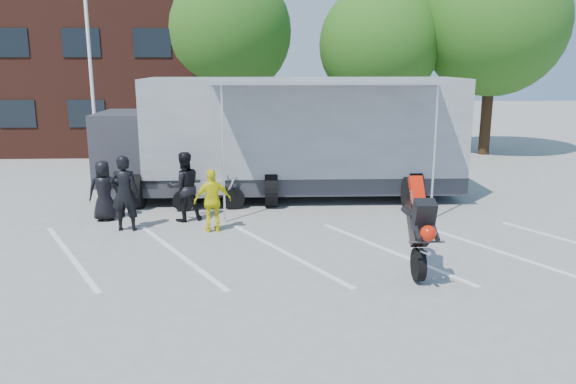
{
  "coord_description": "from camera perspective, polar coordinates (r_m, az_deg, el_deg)",
  "views": [
    {
      "loc": [
        -0.25,
        -11.05,
        4.22
      ],
      "look_at": [
        0.29,
        1.47,
        1.3
      ],
      "focal_mm": 35.0,
      "sensor_mm": 36.0,
      "label": 1
    }
  ],
  "objects": [
    {
      "name": "stunt_bike_rider",
      "position": [
        12.08,
        12.1,
        -7.64
      ],
      "size": [
        0.87,
        1.84,
        2.17
      ],
      "primitive_type": null,
      "rotation": [
        0.0,
        0.0,
        0.0
      ],
      "color": "black",
      "rests_on": "ground"
    },
    {
      "name": "parking_bay_lines",
      "position": [
        12.77,
        -1.2,
        -6.16
      ],
      "size": [
        18.09,
        13.33,
        0.01
      ],
      "primitive_type": "cube",
      "rotation": [
        0.0,
        0.0,
        0.52
      ],
      "color": "white",
      "rests_on": "ground"
    },
    {
      "name": "tree_right",
      "position": [
        27.58,
        20.16,
        15.79
      ],
      "size": [
        6.46,
        6.46,
        9.12
      ],
      "color": "#382314",
      "rests_on": "ground"
    },
    {
      "name": "office_building",
      "position": [
        30.65,
        -21.41,
        10.89
      ],
      "size": [
        18.0,
        8.0,
        7.0
      ],
      "primitive_type": "cube",
      "color": "#4C2218",
      "rests_on": "ground"
    },
    {
      "name": "spectator_leather_b",
      "position": [
        14.76,
        -16.26,
        -0.12
      ],
      "size": [
        0.71,
        0.47,
        1.95
      ],
      "primitive_type": "imported",
      "rotation": [
        0.0,
        0.0,
        3.14
      ],
      "color": "black",
      "rests_on": "ground"
    },
    {
      "name": "spectator_leather_c",
      "position": [
        15.32,
        -10.5,
        0.54
      ],
      "size": [
        1.12,
        1.01,
        1.88
      ],
      "primitive_type": "imported",
      "rotation": [
        0.0,
        0.0,
        3.54
      ],
      "color": "black",
      "rests_on": "ground"
    },
    {
      "name": "tree_mid",
      "position": [
        26.58,
        9.23,
        14.51
      ],
      "size": [
        5.44,
        5.44,
        7.68
      ],
      "color": "#382314",
      "rests_on": "ground"
    },
    {
      "name": "flagpole",
      "position": [
        21.9,
        -18.98,
        14.61
      ],
      "size": [
        1.61,
        0.12,
        8.0
      ],
      "color": "white",
      "rests_on": "ground"
    },
    {
      "name": "ground",
      "position": [
        11.83,
        -1.09,
        -7.79
      ],
      "size": [
        100.0,
        100.0,
        0.0
      ],
      "primitive_type": "plane",
      "color": "#969691",
      "rests_on": "ground"
    },
    {
      "name": "spectator_leather_a",
      "position": [
        15.93,
        -18.2,
        0.13
      ],
      "size": [
        0.91,
        0.71,
        1.65
      ],
      "primitive_type": "imported",
      "rotation": [
        0.0,
        0.0,
        3.4
      ],
      "color": "black",
      "rests_on": "ground"
    },
    {
      "name": "spectator_hivis",
      "position": [
        14.25,
        -7.67,
        -0.87
      ],
      "size": [
        1.01,
        0.63,
        1.61
      ],
      "primitive_type": "imported",
      "rotation": [
        0.0,
        0.0,
        3.41
      ],
      "color": "#F4EC0C",
      "rests_on": "ground"
    },
    {
      "name": "tree_left",
      "position": [
        27.14,
        -6.4,
        15.88
      ],
      "size": [
        6.12,
        6.12,
        8.64
      ],
      "color": "#382314",
      "rests_on": "ground"
    },
    {
      "name": "parked_motorcycle",
      "position": [
        16.5,
        -8.01,
        -1.84
      ],
      "size": [
        2.18,
        0.94,
        1.11
      ],
      "primitive_type": null,
      "rotation": [
        0.0,
        0.0,
        1.69
      ],
      "color": "#A8A8AD",
      "rests_on": "ground"
    },
    {
      "name": "transporter_truck",
      "position": [
        17.87,
        -0.02,
        -0.54
      ],
      "size": [
        11.76,
        5.72,
        3.73
      ],
      "primitive_type": null,
      "rotation": [
        0.0,
        0.0,
        -0.01
      ],
      "color": "#989BA1",
      "rests_on": "ground"
    }
  ]
}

